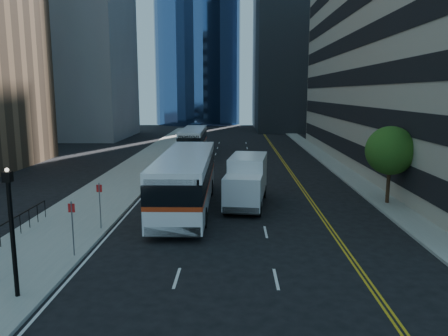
{
  "coord_description": "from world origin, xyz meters",
  "views": [
    {
      "loc": [
        -1.18,
        -20.53,
        7.38
      ],
      "look_at": [
        -1.84,
        5.94,
        2.8
      ],
      "focal_mm": 35.0,
      "sensor_mm": 36.0,
      "label": 1
    }
  ],
  "objects_px": {
    "street_tree": "(390,151)",
    "bus_front": "(186,179)",
    "lamp_post": "(12,227)",
    "box_truck": "(247,180)",
    "bus_rear": "(193,140)"
  },
  "relations": [
    {
      "from": "bus_front",
      "to": "box_truck",
      "type": "xyz_separation_m",
      "value": [
        3.9,
        0.93,
        -0.26
      ]
    },
    {
      "from": "street_tree",
      "to": "bus_front",
      "type": "height_order",
      "value": "street_tree"
    },
    {
      "from": "bus_front",
      "to": "bus_rear",
      "type": "relative_size",
      "value": 1.15
    },
    {
      "from": "lamp_post",
      "to": "box_truck",
      "type": "height_order",
      "value": "lamp_post"
    },
    {
      "from": "lamp_post",
      "to": "box_truck",
      "type": "xyz_separation_m",
      "value": [
        8.62,
        13.74,
        -1.04
      ]
    },
    {
      "from": "lamp_post",
      "to": "bus_rear",
      "type": "bearing_deg",
      "value": 85.79
    },
    {
      "from": "street_tree",
      "to": "bus_front",
      "type": "relative_size",
      "value": 0.37
    },
    {
      "from": "bus_front",
      "to": "box_truck",
      "type": "relative_size",
      "value": 2.0
    },
    {
      "from": "street_tree",
      "to": "box_truck",
      "type": "xyz_separation_m",
      "value": [
        -9.38,
        -0.26,
        -1.96
      ]
    },
    {
      "from": "lamp_post",
      "to": "bus_front",
      "type": "xyz_separation_m",
      "value": [
        4.72,
        12.8,
        -0.78
      ]
    },
    {
      "from": "street_tree",
      "to": "bus_rear",
      "type": "relative_size",
      "value": 0.43
    },
    {
      "from": "bus_rear",
      "to": "lamp_post",
      "type": "bearing_deg",
      "value": -94.74
    },
    {
      "from": "street_tree",
      "to": "lamp_post",
      "type": "xyz_separation_m",
      "value": [
        -18.0,
        -14.0,
        -0.92
      ]
    },
    {
      "from": "street_tree",
      "to": "bus_front",
      "type": "xyz_separation_m",
      "value": [
        -13.28,
        -1.2,
        -1.7
      ]
    },
    {
      "from": "street_tree",
      "to": "bus_rear",
      "type": "bearing_deg",
      "value": 122.39
    }
  ]
}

